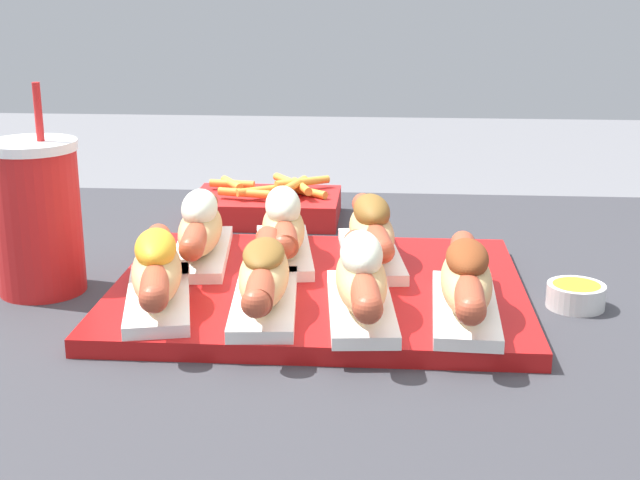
% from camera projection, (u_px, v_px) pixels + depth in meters
% --- Properties ---
extents(serving_tray, '(0.43, 0.34, 0.02)m').
position_uv_depth(serving_tray, '(319.00, 290.00, 0.94)').
color(serving_tray, '#B71414').
rests_on(serving_tray, patio_table).
extents(hot_dog_0, '(0.10, 0.22, 0.07)m').
position_uv_depth(hot_dog_0, '(157.00, 270.00, 0.86)').
color(hot_dog_0, white).
rests_on(hot_dog_0, serving_tray).
extents(hot_dog_1, '(0.07, 0.22, 0.07)m').
position_uv_depth(hot_dog_1, '(262.00, 275.00, 0.85)').
color(hot_dog_1, white).
rests_on(hot_dog_1, serving_tray).
extents(hot_dog_2, '(0.08, 0.22, 0.08)m').
position_uv_depth(hot_dog_2, '(361.00, 278.00, 0.84)').
color(hot_dog_2, white).
rests_on(hot_dog_2, serving_tray).
extents(hot_dog_3, '(0.07, 0.22, 0.07)m').
position_uv_depth(hot_dog_3, '(466.00, 281.00, 0.84)').
color(hot_dog_3, white).
rests_on(hot_dog_3, serving_tray).
extents(hot_dog_4, '(0.08, 0.22, 0.08)m').
position_uv_depth(hot_dog_4, '(200.00, 228.00, 1.00)').
color(hot_dog_4, white).
rests_on(hot_dog_4, serving_tray).
extents(hot_dog_5, '(0.09, 0.22, 0.08)m').
position_uv_depth(hot_dog_5, '(280.00, 226.00, 1.01)').
color(hot_dog_5, white).
rests_on(hot_dog_5, serving_tray).
extents(hot_dog_6, '(0.08, 0.22, 0.07)m').
position_uv_depth(hot_dog_6, '(371.00, 231.00, 1.00)').
color(hot_dog_6, white).
rests_on(hot_dog_6, serving_tray).
extents(sauce_bowl, '(0.06, 0.06, 0.02)m').
position_uv_depth(sauce_bowl, '(576.00, 295.00, 0.91)').
color(sauce_bowl, silver).
rests_on(sauce_bowl, patio_table).
extents(drink_cup, '(0.09, 0.09, 0.22)m').
position_uv_depth(drink_cup, '(37.00, 217.00, 0.94)').
color(drink_cup, red).
rests_on(drink_cup, patio_table).
extents(fries_basket, '(0.20, 0.14, 0.06)m').
position_uv_depth(fries_basket, '(268.00, 205.00, 1.24)').
color(fries_basket, red).
rests_on(fries_basket, patio_table).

